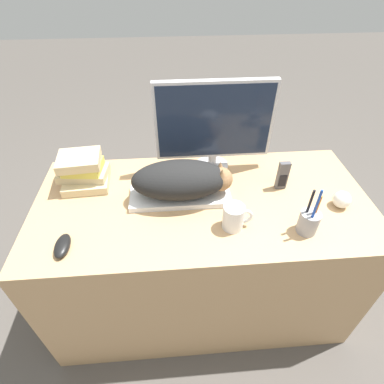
{
  "coord_description": "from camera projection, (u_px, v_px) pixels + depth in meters",
  "views": [
    {
      "loc": [
        -0.12,
        -0.58,
        1.55
      ],
      "look_at": [
        -0.05,
        0.31,
        0.78
      ],
      "focal_mm": 28.0,
      "sensor_mm": 36.0,
      "label": 1
    }
  ],
  "objects": [
    {
      "name": "book_stack",
      "position": [
        83.0,
        171.0,
        1.27
      ],
      "size": [
        0.21,
        0.18,
        0.14
      ],
      "color": "#C6B284",
      "rests_on": "desk"
    },
    {
      "name": "keyboard",
      "position": [
        180.0,
        196.0,
        1.24
      ],
      "size": [
        0.41,
        0.15,
        0.02
      ],
      "color": "silver",
      "rests_on": "desk"
    },
    {
      "name": "coffee_mug",
      "position": [
        234.0,
        217.0,
        1.09
      ],
      "size": [
        0.11,
        0.08,
        0.1
      ],
      "color": "silver",
      "rests_on": "desk"
    },
    {
      "name": "pen_cup",
      "position": [
        309.0,
        221.0,
        1.08
      ],
      "size": [
        0.07,
        0.07,
        0.21
      ],
      "color": "#939399",
      "rests_on": "desk"
    },
    {
      "name": "phone",
      "position": [
        283.0,
        176.0,
        1.26
      ],
      "size": [
        0.04,
        0.02,
        0.13
      ],
      "color": "#4C4C51",
      "rests_on": "desk"
    },
    {
      "name": "baseball",
      "position": [
        342.0,
        200.0,
        1.19
      ],
      "size": [
        0.07,
        0.07,
        0.07
      ],
      "color": "silver",
      "rests_on": "desk"
    },
    {
      "name": "ground_plane",
      "position": [
        206.0,
        354.0,
        1.46
      ],
      "size": [
        12.0,
        12.0,
        0.0
      ],
      "primitive_type": "plane",
      "color": "#4C4742"
    },
    {
      "name": "monitor",
      "position": [
        214.0,
        124.0,
        1.26
      ],
      "size": [
        0.5,
        0.15,
        0.41
      ],
      "color": "#B7B7BC",
      "rests_on": "desk"
    },
    {
      "name": "cat",
      "position": [
        183.0,
        179.0,
        1.18
      ],
      "size": [
        0.4,
        0.19,
        0.15
      ],
      "color": "black",
      "rests_on": "keyboard"
    },
    {
      "name": "desk",
      "position": [
        201.0,
        254.0,
        1.47
      ],
      "size": [
        1.39,
        0.66,
        0.72
      ],
      "color": "tan",
      "rests_on": "ground_plane"
    },
    {
      "name": "computer_mouse",
      "position": [
        62.0,
        246.0,
        1.04
      ],
      "size": [
        0.05,
        0.11,
        0.03
      ],
      "color": "black",
      "rests_on": "desk"
    }
  ]
}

